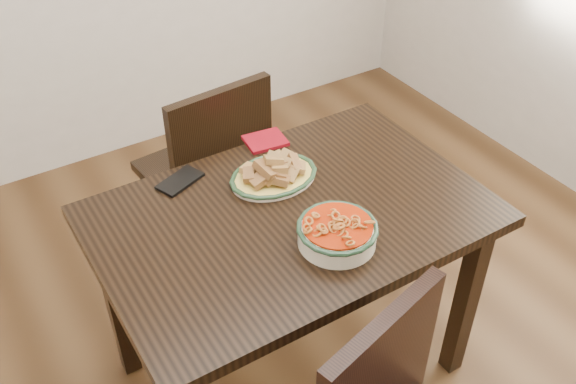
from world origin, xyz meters
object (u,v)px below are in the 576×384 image
dining_table (291,236)px  fish_plate (273,168)px  chair_far (210,167)px  noodle_bowl (337,231)px  smartphone (180,181)px

dining_table → fish_plate: (0.04, 0.16, 0.15)m
chair_far → noodle_bowl: size_ratio=3.84×
chair_far → fish_plate: 0.57m
fish_plate → chair_far: bearing=90.6°
chair_far → noodle_bowl: bearing=85.0°
chair_far → smartphone: size_ratio=6.04×
noodle_bowl → smartphone: noodle_bowl is taller
chair_far → smartphone: chair_far is taller
dining_table → chair_far: (0.03, 0.65, -0.15)m
chair_far → noodle_bowl: 0.88m
chair_far → fish_plate: chair_far is taller
noodle_bowl → fish_plate: bearing=90.0°
fish_plate → smartphone: fish_plate is taller
dining_table → smartphone: smartphone is taller
dining_table → smartphone: 0.40m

